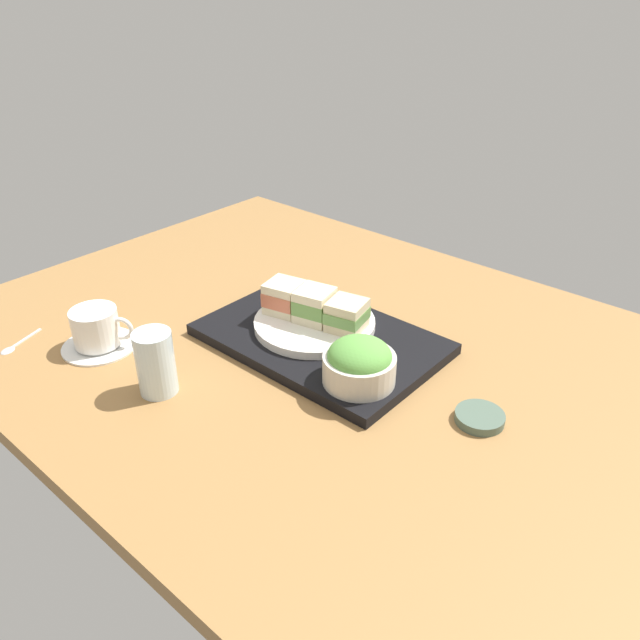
% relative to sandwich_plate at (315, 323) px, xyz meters
% --- Properties ---
extents(ground_plane, '(1.40, 1.00, 0.03)m').
position_rel_sandwich_plate_xyz_m(ground_plane, '(-0.04, 0.01, -0.04)').
color(ground_plane, olive).
extents(serving_tray, '(0.42, 0.28, 0.02)m').
position_rel_sandwich_plate_xyz_m(serving_tray, '(-0.03, 0.01, -0.02)').
color(serving_tray, black).
rests_on(serving_tray, ground_plane).
extents(sandwich_plate, '(0.22, 0.22, 0.02)m').
position_rel_sandwich_plate_xyz_m(sandwich_plate, '(0.00, 0.00, 0.00)').
color(sandwich_plate, white).
rests_on(sandwich_plate, serving_tray).
extents(sandwich_near, '(0.08, 0.08, 0.06)m').
position_rel_sandwich_plate_xyz_m(sandwich_near, '(-0.06, -0.01, 0.04)').
color(sandwich_near, beige).
rests_on(sandwich_near, sandwich_plate).
extents(sandwich_middle, '(0.08, 0.07, 0.06)m').
position_rel_sandwich_plate_xyz_m(sandwich_middle, '(0.00, -0.00, 0.04)').
color(sandwich_middle, beige).
rests_on(sandwich_middle, sandwich_plate).
extents(sandwich_far, '(0.08, 0.08, 0.06)m').
position_rel_sandwich_plate_xyz_m(sandwich_far, '(0.06, 0.01, 0.04)').
color(sandwich_far, beige).
rests_on(sandwich_far, sandwich_plate).
extents(salad_bowl, '(0.12, 0.12, 0.08)m').
position_rel_sandwich_plate_xyz_m(salad_bowl, '(-0.17, 0.08, 0.03)').
color(salad_bowl, beige).
rests_on(salad_bowl, serving_tray).
extents(coffee_cup, '(0.13, 0.13, 0.08)m').
position_rel_sandwich_plate_xyz_m(coffee_cup, '(0.27, 0.28, 0.01)').
color(coffee_cup, white).
rests_on(coffee_cup, ground_plane).
extents(drinking_glass, '(0.06, 0.06, 0.11)m').
position_rel_sandwich_plate_xyz_m(drinking_glass, '(0.08, 0.29, 0.03)').
color(drinking_glass, silver).
rests_on(drinking_glass, ground_plane).
extents(small_sauce_dish, '(0.08, 0.08, 0.01)m').
position_rel_sandwich_plate_xyz_m(small_sauce_dish, '(-0.35, 0.02, -0.02)').
color(small_sauce_dish, '#4C6051').
rests_on(small_sauce_dish, ground_plane).
extents(teaspoon, '(0.04, 0.09, 0.01)m').
position_rel_sandwich_plate_xyz_m(teaspoon, '(0.39, 0.39, -0.02)').
color(teaspoon, silver).
rests_on(teaspoon, ground_plane).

